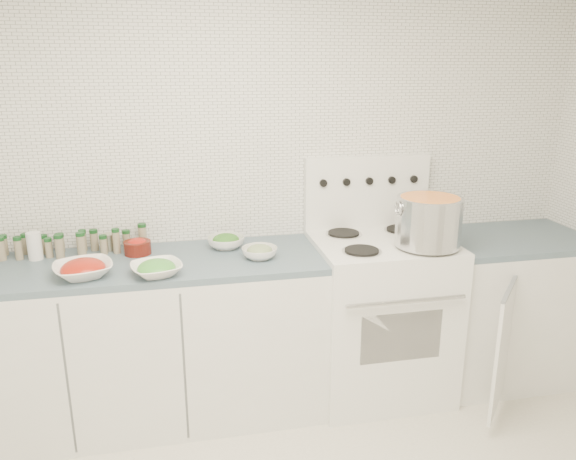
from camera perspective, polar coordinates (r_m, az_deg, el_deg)
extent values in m
cube|color=white|center=(3.28, -0.13, 5.43)|extent=(3.50, 0.02, 2.50)
cube|color=white|center=(3.18, -13.87, -11.07)|extent=(1.85, 0.62, 0.86)
cube|color=slate|center=(3.01, -14.46, -3.45)|extent=(1.85, 0.62, 0.03)
cube|color=white|center=(3.35, 9.23, -8.79)|extent=(0.76, 0.65, 0.92)
cube|color=black|center=(3.07, 11.40, -10.58)|extent=(0.45, 0.01, 0.28)
cylinder|color=silver|center=(2.94, 11.96, -7.12)|extent=(0.65, 0.02, 0.02)
cube|color=white|center=(3.18, 9.62, -1.19)|extent=(0.76, 0.65, 0.01)
cube|color=white|center=(3.39, 8.00, 3.87)|extent=(0.76, 0.06, 0.43)
cylinder|color=silver|center=(2.97, 7.50, -2.16)|extent=(0.21, 0.21, 0.01)
cylinder|color=black|center=(2.97, 7.50, -2.05)|extent=(0.18, 0.18, 0.01)
cylinder|color=silver|center=(3.11, 13.78, -1.67)|extent=(0.21, 0.21, 0.01)
cylinder|color=black|center=(3.11, 13.79, -1.57)|extent=(0.18, 0.18, 0.01)
cylinder|color=silver|center=(3.26, 5.67, -0.39)|extent=(0.21, 0.21, 0.01)
cylinder|color=black|center=(3.26, 5.67, -0.29)|extent=(0.18, 0.18, 0.01)
cylinder|color=silver|center=(3.39, 11.49, -0.01)|extent=(0.21, 0.21, 0.01)
cylinder|color=black|center=(3.38, 11.50, 0.08)|extent=(0.18, 0.18, 0.01)
cylinder|color=black|center=(3.26, 3.60, 4.79)|extent=(0.04, 0.02, 0.04)
cylinder|color=black|center=(3.30, 5.95, 4.88)|extent=(0.04, 0.02, 0.04)
cylinder|color=black|center=(3.34, 8.25, 4.96)|extent=(0.04, 0.02, 0.04)
cylinder|color=black|center=(3.39, 10.48, 5.02)|extent=(0.04, 0.02, 0.04)
cylinder|color=black|center=(3.45, 12.65, 5.08)|extent=(0.04, 0.02, 0.04)
cube|color=white|center=(3.73, 21.14, -7.47)|extent=(0.89, 0.62, 0.86)
cube|color=slate|center=(3.58, 21.89, -0.87)|extent=(0.89, 0.62, 0.03)
cube|color=white|center=(3.24, 20.93, -11.33)|extent=(0.28, 0.31, 0.70)
cylinder|color=silver|center=(3.07, 14.09, 0.87)|extent=(0.35, 0.35, 0.26)
cylinder|color=orange|center=(3.04, 14.24, 2.99)|extent=(0.31, 0.31, 0.03)
torus|color=silver|center=(2.98, 11.11, 2.15)|extent=(0.01, 0.08, 0.08)
torus|color=silver|center=(3.13, 17.13, 2.43)|extent=(0.01, 0.08, 0.08)
imported|color=white|center=(2.87, -20.09, -3.84)|extent=(0.34, 0.34, 0.07)
ellipsoid|color=red|center=(2.86, -20.12, -3.58)|extent=(0.20, 0.20, 0.09)
imported|color=white|center=(2.79, -13.20, -3.92)|extent=(0.29, 0.29, 0.06)
ellipsoid|color=#3F852B|center=(2.78, -13.22, -3.69)|extent=(0.17, 0.17, 0.08)
imported|color=white|center=(3.13, -6.32, -1.25)|extent=(0.26, 0.26, 0.06)
ellipsoid|color=#33621C|center=(3.12, -6.33, -0.95)|extent=(0.15, 0.15, 0.07)
imported|color=white|center=(2.95, -2.90, -2.33)|extent=(0.22, 0.22, 0.06)
ellipsoid|color=#2F491D|center=(2.95, -2.91, -2.04)|extent=(0.13, 0.13, 0.06)
cylinder|color=#55160E|center=(3.12, -15.03, -1.73)|extent=(0.14, 0.14, 0.07)
ellipsoid|color=#A7260B|center=(3.11, -15.07, -1.28)|extent=(0.10, 0.10, 0.05)
cylinder|color=white|center=(3.20, -24.35, -1.49)|extent=(0.09, 0.09, 0.15)
cylinder|color=#A09C88|center=(3.22, -17.75, -1.17)|extent=(0.08, 0.08, 0.09)
cylinder|color=gray|center=(3.35, -26.90, -1.53)|extent=(0.04, 0.04, 0.09)
cylinder|color=#124119|center=(3.34, -27.03, -0.62)|extent=(0.04, 0.04, 0.02)
cylinder|color=gray|center=(3.32, -25.05, -1.42)|extent=(0.04, 0.04, 0.09)
cylinder|color=#124119|center=(3.31, -25.16, -0.49)|extent=(0.05, 0.05, 0.02)
cylinder|color=gray|center=(3.29, -23.53, -1.48)|extent=(0.04, 0.04, 0.09)
cylinder|color=#124119|center=(3.27, -23.63, -0.60)|extent=(0.04, 0.04, 0.02)
cylinder|color=gray|center=(3.28, -22.13, -1.36)|extent=(0.05, 0.05, 0.09)
cylinder|color=#124119|center=(3.26, -22.23, -0.49)|extent=(0.05, 0.05, 0.02)
cylinder|color=gray|center=(3.25, -20.09, -1.14)|extent=(0.04, 0.04, 0.10)
cylinder|color=#124119|center=(3.24, -20.20, -0.15)|extent=(0.04, 0.04, 0.02)
cylinder|color=gray|center=(3.24, -19.07, -1.12)|extent=(0.04, 0.04, 0.10)
cylinder|color=#124119|center=(3.22, -19.17, -0.12)|extent=(0.04, 0.04, 0.02)
cylinder|color=gray|center=(3.22, -16.07, -1.07)|extent=(0.04, 0.04, 0.09)
cylinder|color=#124119|center=(3.21, -16.14, -0.17)|extent=(0.04, 0.04, 0.02)
cylinder|color=gray|center=(3.23, -14.55, -0.66)|extent=(0.05, 0.05, 0.11)
cylinder|color=#124119|center=(3.21, -14.63, 0.46)|extent=(0.05, 0.05, 0.02)
cylinder|color=gray|center=(3.27, -27.13, -1.86)|extent=(0.04, 0.04, 0.11)
cylinder|color=gray|center=(3.24, -25.68, -1.83)|extent=(0.04, 0.04, 0.11)
cylinder|color=#124119|center=(3.22, -25.82, -0.78)|extent=(0.04, 0.04, 0.02)
cylinder|color=gray|center=(3.21, -23.12, -1.83)|extent=(0.04, 0.04, 0.09)
cylinder|color=#124119|center=(3.19, -23.22, -0.92)|extent=(0.04, 0.04, 0.02)
cylinder|color=gray|center=(3.17, -22.19, -1.72)|extent=(0.04, 0.04, 0.11)
cylinder|color=#124119|center=(3.15, -22.32, -0.61)|extent=(0.05, 0.05, 0.02)
cylinder|color=gray|center=(3.16, -20.24, -1.55)|extent=(0.05, 0.05, 0.11)
cylinder|color=#124119|center=(3.14, -20.36, -0.40)|extent=(0.05, 0.05, 0.02)
cylinder|color=gray|center=(3.16, -18.21, -1.59)|extent=(0.04, 0.04, 0.09)
cylinder|color=#124119|center=(3.14, -18.30, -0.67)|extent=(0.04, 0.04, 0.02)
cylinder|color=gray|center=(3.15, -17.03, -1.23)|extent=(0.04, 0.04, 0.12)
cylinder|color=#124119|center=(3.13, -17.13, -0.03)|extent=(0.04, 0.04, 0.02)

